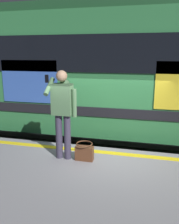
{
  "coord_description": "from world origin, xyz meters",
  "views": [
    {
      "loc": [
        -0.79,
        5.17,
        3.11
      ],
      "look_at": [
        0.44,
        0.3,
        1.88
      ],
      "focal_mm": 38.56,
      "sensor_mm": 36.0,
      "label": 1
    }
  ],
  "objects": [
    {
      "name": "safety_line",
      "position": [
        0.0,
        0.3,
        0.98
      ],
      "size": [
        13.17,
        0.16,
        0.01
      ],
      "primitive_type": "cube",
      "color": "yellow",
      "rests_on": "platform"
    },
    {
      "name": "track_rail_near",
      "position": [
        0.0,
        -1.24,
        0.08
      ],
      "size": [
        17.47,
        0.08,
        0.16
      ],
      "primitive_type": "cube",
      "color": "slate",
      "rests_on": "ground"
    },
    {
      "name": "train_carriage",
      "position": [
        0.3,
        -1.95,
        2.65
      ],
      "size": [
        11.4,
        2.74,
        4.22
      ],
      "color": "#2D723F",
      "rests_on": "ground"
    },
    {
      "name": "track_rail_far",
      "position": [
        0.0,
        -2.67,
        0.08
      ],
      "size": [
        17.47,
        0.08,
        0.16
      ],
      "primitive_type": "cube",
      "color": "slate",
      "rests_on": "ground"
    },
    {
      "name": "ground_plane",
      "position": [
        0.0,
        0.0,
        0.0
      ],
      "size": [
        23.87,
        23.87,
        0.0
      ],
      "primitive_type": "plane",
      "color": "#4C4742"
    },
    {
      "name": "handbag",
      "position": [
        0.42,
        0.78,
        1.15
      ],
      "size": [
        0.37,
        0.33,
        0.37
      ],
      "color": "#59331E",
      "rests_on": "platform"
    },
    {
      "name": "passenger",
      "position": [
        0.87,
        0.77,
        2.06
      ],
      "size": [
        0.57,
        0.55,
        1.81
      ],
      "color": "#383347",
      "rests_on": "platform"
    }
  ]
}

